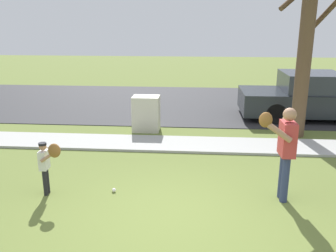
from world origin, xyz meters
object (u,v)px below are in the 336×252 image
Objects in this scene: person_adult at (285,145)px; person_child at (47,160)px; baseball at (114,190)px; utility_cabinet at (146,114)px; parked_pickup_dark at (319,98)px; street_tree_near at (307,35)px.

person_adult is 4.22m from person_child.
person_adult is 1.63× the size of person_child.
utility_cabinet reaches higher than baseball.
person_adult is 6.42m from parked_pickup_dark.
parked_pickup_dark is (6.64, 6.08, -0.01)m from person_child.
person_adult is 3.21m from baseball.
person_child is at bearing -137.49° from parked_pickup_dark.
person_adult is at bearing -112.32° from parked_pickup_dark.
street_tree_near is at bearing 34.84° from person_child.
street_tree_near is 3.11m from parked_pickup_dark.
person_child is 7.12m from street_tree_near.
parked_pickup_dark is at bearing 40.74° from person_child.
person_adult is 22.90× the size of baseball.
utility_cabinet is (-2.99, 4.08, -0.53)m from person_adult.
person_child reaches higher than baseball.
person_child is (-4.20, -0.15, -0.36)m from person_adult.
utility_cabinet is 4.81m from street_tree_near.
person_child is 9.00m from parked_pickup_dark.
parked_pickup_dark reaches higher than utility_cabinet.
baseball is 0.07× the size of utility_cabinet.
person_child is 1.34m from baseball.
person_child is at bearing -169.85° from baseball.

